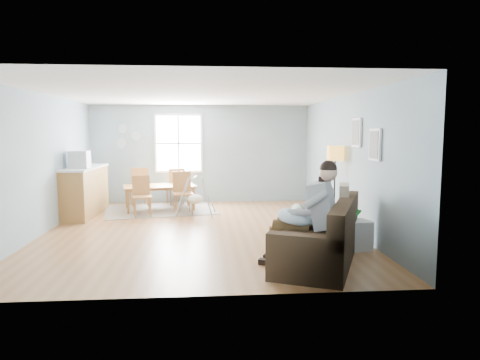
{
  "coord_description": "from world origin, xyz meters",
  "views": [
    {
      "loc": [
        0.14,
        -8.46,
        1.96
      ],
      "look_at": [
        0.83,
        0.06,
        1.0
      ],
      "focal_mm": 32.0,
      "sensor_mm": 36.0,
      "label": 1
    }
  ],
  "objects": [
    {
      "name": "storage_cube",
      "position": [
        2.64,
        -1.62,
        0.25
      ],
      "size": [
        0.49,
        0.45,
        0.49
      ],
      "color": "silver",
      "rests_on": "room"
    },
    {
      "name": "sofa",
      "position": [
        1.9,
        -2.23,
        0.33
      ],
      "size": [
        1.86,
        2.54,
        0.95
      ],
      "color": "black",
      "rests_on": "room"
    },
    {
      "name": "chair_sw",
      "position": [
        -1.36,
        1.61,
        0.54
      ],
      "size": [
        0.52,
        0.52,
        0.95
      ],
      "color": "olive",
      "rests_on": "rug"
    },
    {
      "name": "green_throw",
      "position": [
        2.13,
        -1.48,
        0.6
      ],
      "size": [
        1.39,
        1.35,
        0.04
      ],
      "primitive_type": "cube",
      "rotation": [
        0.0,
        0.0,
        -0.54
      ],
      "color": "#135515",
      "rests_on": "sofa"
    },
    {
      "name": "toddler",
      "position": [
        1.91,
        -1.99,
        0.79
      ],
      "size": [
        0.61,
        0.43,
        0.9
      ],
      "color": "white",
      "rests_on": "sofa"
    },
    {
      "name": "father",
      "position": [
        1.64,
        -2.47,
        0.83
      ],
      "size": [
        1.19,
        0.86,
        1.57
      ],
      "color": "gray",
      "rests_on": "sofa"
    },
    {
      "name": "room",
      "position": [
        0.0,
        0.0,
        2.42
      ],
      "size": [
        8.4,
        9.4,
        3.9
      ],
      "color": "#966035"
    },
    {
      "name": "nursing_pillow",
      "position": [
        1.47,
        -2.4,
        0.73
      ],
      "size": [
        0.79,
        0.78,
        0.24
      ],
      "primitive_type": "torus",
      "rotation": [
        0.0,
        0.14,
        -0.42
      ],
      "color": "silver",
      "rests_on": "father"
    },
    {
      "name": "floor_lamp",
      "position": [
        2.8,
        0.13,
        1.39
      ],
      "size": [
        0.34,
        0.34,
        1.68
      ],
      "color": "black",
      "rests_on": "room"
    },
    {
      "name": "chair_ne",
      "position": [
        -0.67,
        3.09,
        0.57
      ],
      "size": [
        0.57,
        0.57,
        0.99
      ],
      "color": "olive",
      "rests_on": "rug"
    },
    {
      "name": "rug",
      "position": [
        -1.02,
        2.35,
        0.01
      ],
      "size": [
        3.01,
        2.51,
        0.01
      ],
      "primitive_type": "cube",
      "rotation": [
        0.0,
        0.0,
        0.2
      ],
      "color": "gray",
      "rests_on": "room"
    },
    {
      "name": "infant",
      "position": [
        1.48,
        -2.36,
        0.83
      ],
      "size": [
        0.19,
        0.42,
        0.16
      ],
      "color": "white",
      "rests_on": "nursing_pillow"
    },
    {
      "name": "wall_plates",
      "position": [
        -2.0,
        3.47,
        1.83
      ],
      "size": [
        0.67,
        0.02,
        0.66
      ],
      "color": "#94ACB2",
      "rests_on": "room"
    },
    {
      "name": "baby_swing",
      "position": [
        -0.11,
        1.51,
        0.41
      ],
      "size": [
        0.96,
        0.97,
        0.91
      ],
      "color": "#B1B1B6",
      "rests_on": "room"
    },
    {
      "name": "monitor",
      "position": [
        -2.69,
        1.4,
        1.35
      ],
      "size": [
        0.41,
        0.39,
        0.39
      ],
      "color": "#B1B1B6",
      "rests_on": "counter"
    },
    {
      "name": "beige_pillow",
      "position": [
        2.37,
        -1.77,
        0.85
      ],
      "size": [
        0.31,
        0.56,
        0.54
      ],
      "primitive_type": "cube",
      "rotation": [
        0.0,
        0.0,
        -0.31
      ],
      "color": "tan",
      "rests_on": "sofa"
    },
    {
      "name": "dining_table",
      "position": [
        -1.02,
        2.35,
        0.31
      ],
      "size": [
        1.94,
        1.34,
        0.62
      ],
      "primitive_type": "imported",
      "rotation": [
        0.0,
        0.0,
        0.22
      ],
      "color": "#915E2F",
      "rests_on": "rug"
    },
    {
      "name": "chair_nw",
      "position": [
        -1.61,
        2.9,
        0.6
      ],
      "size": [
        0.59,
        0.59,
        1.04
      ],
      "color": "olive",
      "rests_on": "rug"
    },
    {
      "name": "chair_se",
      "position": [
        -0.42,
        1.81,
        0.59
      ],
      "size": [
        0.54,
        0.54,
        1.02
      ],
      "color": "olive",
      "rests_on": "rug"
    },
    {
      "name": "pictures",
      "position": [
        2.97,
        -1.05,
        1.85
      ],
      "size": [
        0.05,
        1.34,
        0.74
      ],
      "color": "white",
      "rests_on": "room"
    },
    {
      "name": "counter",
      "position": [
        -2.7,
        1.79,
        0.58
      ],
      "size": [
        0.66,
        2.07,
        1.15
      ],
      "color": "#915E2F",
      "rests_on": "room"
    },
    {
      "name": "window",
      "position": [
        -0.6,
        3.46,
        1.65
      ],
      "size": [
        1.32,
        0.08,
        1.62
      ],
      "color": "white",
      "rests_on": "room"
    }
  ]
}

